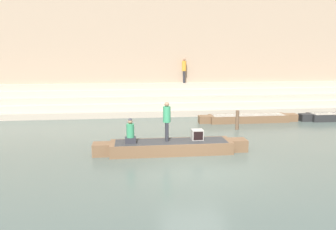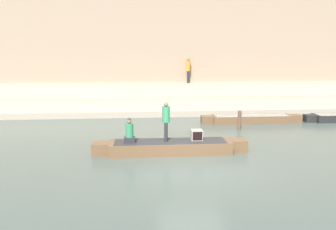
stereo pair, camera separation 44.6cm
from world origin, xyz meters
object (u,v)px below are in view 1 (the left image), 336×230
object	(u,v)px
moored_boat_shore	(248,118)
person_on_steps	(184,68)
tv_set	(197,135)
person_rowing	(130,133)
mooring_post	(237,120)
person_standing	(167,119)
rowboat_main	(171,147)

from	to	relation	value
moored_boat_shore	person_on_steps	size ratio (longest dim) A/B	3.44
moored_boat_shore	tv_set	bearing A→B (deg)	-129.67
moored_boat_shore	person_rowing	bearing A→B (deg)	-143.05
mooring_post	person_standing	bearing A→B (deg)	-138.96
moored_boat_shore	person_on_steps	world-z (taller)	person_on_steps
rowboat_main	moored_boat_shore	size ratio (longest dim) A/B	1.06
person_rowing	rowboat_main	bearing A→B (deg)	0.31
tv_set	person_on_steps	bearing A→B (deg)	82.70
person_standing	person_on_steps	xyz separation A→B (m)	(2.41, 10.39, 1.59)
person_rowing	moored_boat_shore	bearing A→B (deg)	37.44
moored_boat_shore	person_on_steps	bearing A→B (deg)	122.46
mooring_post	tv_set	bearing A→B (deg)	-128.89
person_standing	mooring_post	size ratio (longest dim) A/B	1.55
mooring_post	moored_boat_shore	bearing A→B (deg)	54.76
person_on_steps	person_standing	bearing A→B (deg)	46.99
person_rowing	person_on_steps	bearing A→B (deg)	68.01
tv_set	mooring_post	world-z (taller)	mooring_post
rowboat_main	person_rowing	size ratio (longest dim) A/B	6.26
tv_set	person_standing	bearing A→B (deg)	-179.75
tv_set	moored_boat_shore	world-z (taller)	tv_set
person_standing	person_on_steps	size ratio (longest dim) A/B	0.92
mooring_post	person_on_steps	size ratio (longest dim) A/B	0.59
tv_set	mooring_post	distance (m)	4.80
person_rowing	mooring_post	xyz separation A→B (m)	(5.86, 3.92, -0.40)
person_rowing	moored_boat_shore	distance (m)	9.27
person_rowing	tv_set	size ratio (longest dim) A/B	2.16
person_standing	person_rowing	world-z (taller)	person_standing
person_rowing	tv_set	distance (m)	2.86
tv_set	person_on_steps	xyz separation A→B (m)	(1.10, 10.36, 2.33)
person_on_steps	rowboat_main	bearing A→B (deg)	48.02
person_rowing	mooring_post	distance (m)	7.06
mooring_post	person_on_steps	bearing A→B (deg)	106.11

